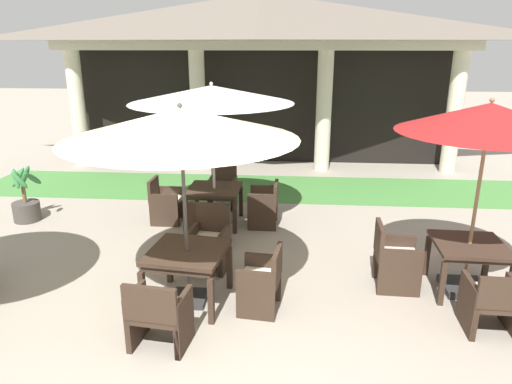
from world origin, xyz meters
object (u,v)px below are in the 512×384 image
object	(u,v)px
potted_palm_left_edge	(26,205)
patio_chair_near_foreground_east	(262,281)
patio_table_near_foreground	(187,257)
patio_chair_mid_left_east	(265,204)
patio_umbrella_near_foreground	(181,125)
patio_chair_near_foreground_south	(158,314)
patio_table_mid_left	(214,193)
patio_chair_mid_right_west	(394,259)
patio_chair_near_foreground_north	(210,242)
patio_table_mid_right	(469,250)
patio_chair_mid_left_west	(165,202)
patio_umbrella_mid_left	(212,95)
patio_chair_mid_left_north	(223,189)
patio_umbrella_mid_right	(489,121)
patio_chair_mid_right_south	(493,302)
patio_chair_mid_left_south	(205,222)

from	to	relation	value
potted_palm_left_edge	patio_chair_near_foreground_east	bearing A→B (deg)	-30.44
patio_table_near_foreground	patio_chair_mid_left_east	world-z (taller)	patio_chair_mid_left_east
patio_umbrella_near_foreground	patio_chair_near_foreground_east	world-z (taller)	patio_umbrella_near_foreground
patio_chair_near_foreground_south	patio_table_mid_left	xyz separation A→B (m)	(0.01, 3.73, 0.20)
patio_chair_mid_left_east	patio_chair_mid_right_west	xyz separation A→B (m)	(1.91, -2.15, 0.00)
patio_chair_near_foreground_north	patio_table_mid_right	size ratio (longest dim) A/B	1.00
patio_chair_mid_right_west	patio_chair_near_foreground_east	bearing A→B (deg)	-65.90
patio_chair_near_foreground_south	patio_table_mid_right	xyz separation A→B (m)	(3.82, 1.53, 0.20)
patio_umbrella_near_foreground	patio_chair_mid_left_east	xyz separation A→B (m)	(0.83, 2.74, -1.92)
patio_chair_near_foreground_south	patio_chair_mid_left_west	bearing A→B (deg)	110.81
patio_table_mid_left	patio_umbrella_mid_left	distance (m)	1.78
patio_chair_mid_left_north	patio_chair_mid_right_west	size ratio (longest dim) A/B	0.91
patio_umbrella_mid_left	patio_umbrella_near_foreground	bearing A→B (deg)	-87.82
patio_chair_near_foreground_east	patio_umbrella_mid_right	world-z (taller)	patio_umbrella_mid_right
potted_palm_left_edge	patio_chair_mid_left_north	bearing A→B (deg)	16.46
potted_palm_left_edge	patio_chair_mid_left_east	bearing A→B (deg)	1.42
patio_table_mid_left	patio_chair_mid_left_north	size ratio (longest dim) A/B	1.14
patio_umbrella_mid_left	patio_table_mid_right	bearing A→B (deg)	-30.03
patio_chair_near_foreground_south	patio_table_mid_right	distance (m)	4.12
patio_chair_mid_left_east	patio_chair_near_foreground_south	bearing A→B (deg)	166.66
patio_chair_near_foreground_south	patio_umbrella_mid_right	xyz separation A→B (m)	(3.82, 1.53, 1.93)
patio_umbrella_mid_right	patio_chair_mid_right_south	distance (m)	2.17
patio_table_near_foreground	patio_chair_mid_left_east	bearing A→B (deg)	73.14
patio_umbrella_mid_right	patio_umbrella_near_foreground	bearing A→B (deg)	-171.38
patio_chair_near_foreground_south	patio_umbrella_mid_right	distance (m)	4.54
patio_chair_mid_left_west	patio_table_mid_right	bearing A→B (deg)	65.96
patio_chair_near_foreground_north	patio_table_mid_left	size ratio (longest dim) A/B	0.97
patio_chair_near_foreground_north	patio_chair_mid_left_south	world-z (taller)	patio_chair_near_foreground_north
patio_table_near_foreground	patio_chair_near_foreground_north	bearing A→B (deg)	83.10
patio_umbrella_mid_right	patio_chair_mid_right_west	world-z (taller)	patio_umbrella_mid_right
patio_chair_mid_left_east	patio_chair_near_foreground_north	bearing A→B (deg)	159.03
patio_chair_mid_left_north	potted_palm_left_edge	world-z (taller)	potted_palm_left_edge
patio_table_near_foreground	patio_table_mid_left	bearing A→B (deg)	92.18
patio_table_mid_left	patio_chair_mid_right_south	size ratio (longest dim) A/B	1.18
patio_chair_mid_left_west	patio_chair_mid_right_west	bearing A→B (deg)	61.09
patio_chair_mid_left_north	potted_palm_left_edge	size ratio (longest dim) A/B	0.78
patio_chair_mid_left_south	patio_table_near_foreground	bearing A→B (deg)	-85.21
patio_umbrella_mid_right	patio_table_mid_right	bearing A→B (deg)	90.00
patio_umbrella_mid_right	patio_chair_mid_right_south	xyz separation A→B (m)	(-0.04, -0.95, -1.95)
patio_chair_mid_left_north	patio_chair_mid_right_west	world-z (taller)	patio_chair_mid_right_west
patio_umbrella_mid_left	patio_chair_mid_left_north	distance (m)	2.21
patio_chair_near_foreground_east	patio_chair_mid_left_east	distance (m)	2.87
patio_chair_mid_left_west	potted_palm_left_edge	size ratio (longest dim) A/B	0.78
patio_chair_near_foreground_north	patio_chair_mid_right_south	distance (m)	3.80
patio_umbrella_near_foreground	patio_umbrella_mid_right	distance (m)	3.74
patio_table_mid_right	patio_umbrella_mid_right	xyz separation A→B (m)	(0.00, -0.00, 1.73)
patio_table_mid_left	potted_palm_left_edge	distance (m)	3.62
patio_chair_mid_left_west	patio_umbrella_mid_right	world-z (taller)	patio_umbrella_mid_right
patio_umbrella_mid_left	patio_table_mid_right	size ratio (longest dim) A/B	3.09
patio_chair_mid_right_west	patio_chair_mid_right_south	world-z (taller)	patio_chair_mid_right_west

